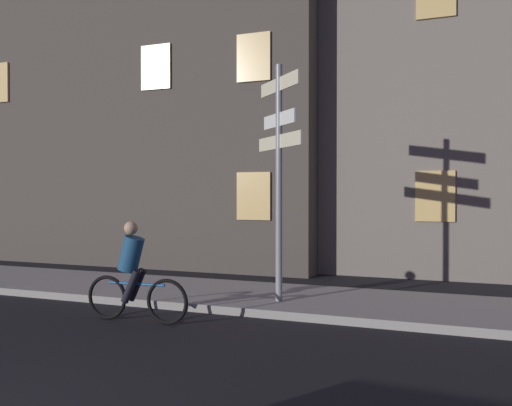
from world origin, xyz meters
name	(u,v)px	position (x,y,z in m)	size (l,w,h in m)	color
sidewalk_kerb	(233,295)	(0.00, 7.15, 0.07)	(40.00, 2.74, 0.14)	#9E9991
signpost	(279,160)	(1.14, 6.61, 2.65)	(1.24, 1.24, 4.20)	gray
cyclist	(134,275)	(-0.67, 4.79, 0.75)	(1.82, 0.34, 1.61)	black
building_right_block	(508,47)	(5.17, 14.96, 6.29)	(13.61, 7.84, 12.58)	slate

